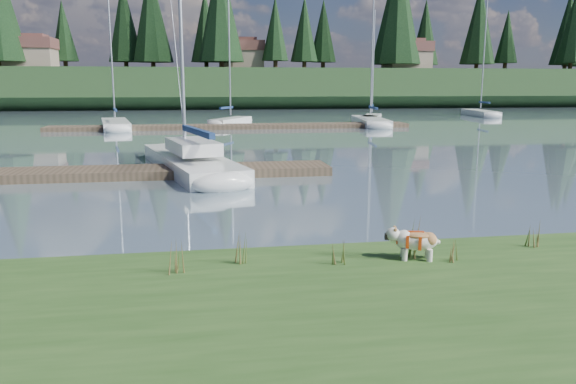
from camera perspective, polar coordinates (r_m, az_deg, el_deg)
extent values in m
plane|color=gray|center=(41.13, -8.38, 6.35)|extent=(200.00, 200.00, 0.00)
cube|color=#1C3319|center=(84.01, -9.01, 10.31)|extent=(200.00, 20.00, 5.00)
cylinder|color=silver|center=(9.39, 11.76, -6.25)|extent=(0.10, 0.10, 0.20)
cylinder|color=silver|center=(9.58, 11.64, -5.90)|extent=(0.10, 0.10, 0.20)
cylinder|color=silver|center=(9.45, 14.19, -6.26)|extent=(0.10, 0.10, 0.20)
cylinder|color=silver|center=(9.64, 14.01, -5.91)|extent=(0.10, 0.10, 0.20)
ellipsoid|color=silver|center=(9.46, 13.02, -4.86)|extent=(0.72, 0.49, 0.31)
ellipsoid|color=#A86F3E|center=(9.43, 13.04, -4.28)|extent=(0.52, 0.42, 0.11)
ellipsoid|color=silver|center=(9.39, 10.62, -4.25)|extent=(0.28, 0.29, 0.23)
cube|color=black|center=(9.39, 10.00, -4.48)|extent=(0.10, 0.13, 0.09)
cube|color=silver|center=(21.42, -9.91, 2.79)|extent=(4.00, 9.16, 0.70)
ellipsoid|color=silver|center=(25.77, -12.11, 4.06)|extent=(2.45, 2.82, 0.70)
cube|color=navy|center=(20.00, -9.20, 6.08)|extent=(1.12, 4.00, 0.20)
cube|color=silver|center=(20.84, -9.67, 4.60)|extent=(2.12, 3.49, 0.45)
cube|color=#4C3D2C|center=(20.49, -18.48, 1.83)|extent=(16.00, 2.00, 0.30)
cube|color=#4C3D2C|center=(41.20, -5.59, 6.63)|extent=(26.00, 2.20, 0.30)
cube|color=silver|center=(43.20, -17.13, 6.49)|extent=(3.10, 8.11, 0.70)
ellipsoid|color=silver|center=(47.15, -17.31, 6.81)|extent=(2.07, 2.42, 0.70)
cylinder|color=silver|center=(43.26, -17.65, 15.46)|extent=(0.12, 0.12, 12.38)
cube|color=navy|center=(42.05, -17.16, 8.00)|extent=(0.73, 3.14, 0.20)
cube|color=silver|center=(44.65, -5.84, 7.04)|extent=(3.77, 5.65, 0.70)
ellipsoid|color=silver|center=(47.27, -4.44, 7.28)|extent=(1.82, 1.95, 0.70)
cylinder|color=silver|center=(44.61, -5.97, 13.54)|extent=(0.12, 0.12, 8.96)
cube|color=navy|center=(43.88, -6.28, 8.51)|extent=(1.22, 2.10, 0.20)
cube|color=silver|center=(45.18, 8.36, 7.03)|extent=(3.03, 8.50, 0.70)
ellipsoid|color=silver|center=(49.27, 7.55, 7.36)|extent=(2.11, 2.50, 0.70)
cylinder|color=silver|center=(45.26, 8.61, 15.87)|extent=(0.12, 0.12, 12.78)
cube|color=navy|center=(44.00, 8.65, 8.46)|extent=(0.66, 3.30, 0.20)
cube|color=silver|center=(49.42, 8.50, 7.35)|extent=(3.29, 5.55, 0.70)
ellipsoid|color=silver|center=(52.15, 8.78, 7.52)|extent=(1.69, 1.85, 0.70)
cylinder|color=silver|center=(49.36, 8.66, 12.93)|extent=(0.12, 0.12, 8.47)
cube|color=navy|center=(48.62, 8.46, 8.68)|extent=(1.03, 2.09, 0.20)
cube|color=silver|center=(60.80, 18.94, 7.53)|extent=(2.95, 7.68, 0.70)
ellipsoid|color=silver|center=(64.37, 17.89, 7.74)|extent=(1.96, 2.29, 0.70)
cylinder|color=silver|center=(60.82, 19.31, 13.33)|extent=(0.12, 0.12, 11.19)
cube|color=navy|center=(59.79, 19.32, 8.59)|extent=(0.70, 2.97, 0.20)
cone|color=#475B23|center=(9.05, -5.18, -5.68)|extent=(0.03, 0.03, 0.51)
cone|color=brown|center=(9.01, -4.44, -6.09)|extent=(0.03, 0.03, 0.41)
cone|color=#475B23|center=(9.08, -4.81, -5.45)|extent=(0.03, 0.03, 0.56)
cone|color=brown|center=(9.06, -4.27, -6.16)|extent=(0.03, 0.03, 0.36)
cone|color=#475B23|center=(8.99, -5.01, -5.97)|extent=(0.03, 0.03, 0.46)
cone|color=#475B23|center=(9.04, 4.79, -6.07)|extent=(0.03, 0.03, 0.40)
cone|color=brown|center=(9.01, 5.58, -6.40)|extent=(0.03, 0.03, 0.32)
cone|color=#475B23|center=(9.07, 5.11, -5.87)|extent=(0.03, 0.03, 0.44)
cone|color=brown|center=(9.06, 5.69, -6.44)|extent=(0.03, 0.03, 0.28)
cone|color=#475B23|center=(8.97, 5.04, -6.33)|extent=(0.03, 0.03, 0.36)
cone|color=#475B23|center=(9.52, 12.37, -4.56)|extent=(0.03, 0.03, 0.67)
cone|color=brown|center=(9.52, 13.13, -5.02)|extent=(0.03, 0.03, 0.54)
cone|color=#475B23|center=(9.56, 12.65, -4.30)|extent=(0.03, 0.03, 0.74)
cone|color=brown|center=(9.58, 13.19, -5.13)|extent=(0.03, 0.03, 0.47)
cone|color=#475B23|center=(9.47, 12.65, -4.87)|extent=(0.03, 0.03, 0.60)
cone|color=#475B23|center=(8.76, -11.58, -6.28)|extent=(0.03, 0.03, 0.56)
cone|color=brown|center=(8.71, -10.85, -6.74)|extent=(0.03, 0.03, 0.45)
cone|color=#475B23|center=(8.78, -11.18, -6.04)|extent=(0.03, 0.03, 0.61)
cone|color=brown|center=(8.75, -10.64, -6.83)|extent=(0.03, 0.03, 0.39)
cone|color=#475B23|center=(8.69, -11.46, -6.60)|extent=(0.03, 0.03, 0.50)
cone|color=#475B23|center=(9.51, 15.95, -5.75)|extent=(0.03, 0.03, 0.35)
cone|color=brown|center=(9.51, 16.72, -6.02)|extent=(0.03, 0.03, 0.28)
cone|color=#475B23|center=(9.56, 16.20, -5.57)|extent=(0.03, 0.03, 0.39)
cone|color=brown|center=(9.56, 16.77, -6.04)|extent=(0.03, 0.03, 0.25)
cone|color=#475B23|center=(9.46, 16.26, -5.97)|extent=(0.03, 0.03, 0.32)
cone|color=#475B23|center=(10.79, 23.45, -3.89)|extent=(0.03, 0.03, 0.49)
cone|color=brown|center=(10.81, 24.12, -4.19)|extent=(0.03, 0.03, 0.39)
cone|color=#475B23|center=(10.84, 23.64, -3.70)|extent=(0.03, 0.03, 0.54)
cone|color=brown|center=(10.86, 24.13, -4.25)|extent=(0.03, 0.03, 0.34)
cone|color=#475B23|center=(10.75, 23.76, -4.11)|extent=(0.03, 0.03, 0.44)
cube|color=#33281C|center=(9.93, -4.79, -7.41)|extent=(60.00, 0.50, 0.14)
cylinder|color=#382619|center=(82.69, -27.02, 11.63)|extent=(0.60, 0.60, 1.80)
cylinder|color=#382619|center=(83.56, -16.11, 12.35)|extent=(0.60, 0.60, 1.80)
cone|color=black|center=(83.96, -16.33, 16.34)|extent=(4.84, 4.84, 11.00)
cylinder|color=#382619|center=(77.14, -6.76, 12.85)|extent=(0.60, 0.60, 1.80)
cone|color=black|center=(77.72, -6.88, 18.16)|extent=(6.16, 6.16, 14.00)
cylinder|color=#382619|center=(82.55, 1.67, 12.78)|extent=(0.60, 0.60, 1.80)
cone|color=black|center=(82.87, 1.69, 16.21)|extent=(3.96, 3.96, 9.00)
cylinder|color=#382619|center=(84.10, 10.88, 12.56)|extent=(0.60, 0.60, 1.80)
cone|color=black|center=(84.75, 11.09, 18.04)|extent=(7.04, 7.04, 16.00)
cylinder|color=#382619|center=(92.50, 18.58, 12.03)|extent=(0.60, 0.60, 1.80)
cone|color=black|center=(92.90, 18.82, 15.91)|extent=(5.28, 5.28, 12.00)
cylinder|color=#382619|center=(95.89, 26.74, 11.39)|extent=(0.60, 0.60, 1.80)
cone|color=black|center=(96.22, 27.04, 14.73)|extent=(4.62, 4.62, 10.50)
cube|color=gray|center=(83.81, -24.64, 12.14)|extent=(6.00, 5.00, 2.80)
cube|color=brown|center=(83.92, -24.76, 13.57)|extent=(6.30, 5.30, 1.40)
cube|color=brown|center=(83.97, -24.80, 14.11)|extent=(4.20, 3.60, 0.70)
cube|color=gray|center=(82.34, -4.79, 13.11)|extent=(6.00, 5.00, 2.80)
cube|color=brown|center=(82.45, -4.82, 14.56)|extent=(6.30, 5.30, 1.40)
cube|color=brown|center=(82.50, -4.83, 15.12)|extent=(4.20, 3.60, 0.70)
cube|color=gray|center=(85.75, 11.95, 12.82)|extent=(6.00, 5.00, 2.80)
cube|color=brown|center=(85.86, 12.00, 14.22)|extent=(6.30, 5.30, 1.40)
cube|color=brown|center=(85.91, 12.02, 14.76)|extent=(4.20, 3.60, 0.70)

